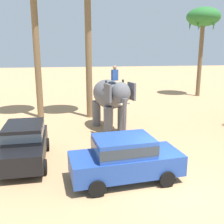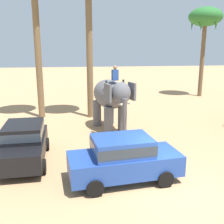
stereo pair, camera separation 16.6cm
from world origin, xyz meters
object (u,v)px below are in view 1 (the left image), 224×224
Objects in this scene: palm_tree_near_hut at (203,20)px; car_sedan_foreground at (125,157)px; car_parked_far_side at (25,142)px; elephant_with_mahout at (110,97)px.

car_sedan_foreground is at bearing -123.92° from palm_tree_near_hut.
car_parked_far_side is at bearing 149.85° from car_sedan_foreground.
car_sedan_foreground is 20.73m from palm_tree_near_hut.
elephant_with_mahout reaches higher than car_parked_far_side.
elephant_with_mahout is 15.55m from palm_tree_near_hut.
palm_tree_near_hut reaches higher than car_parked_far_side.
elephant_with_mahout reaches higher than car_sedan_foreground.
palm_tree_near_hut reaches higher than elephant_with_mahout.
car_sedan_foreground and car_parked_far_side have the same top height.
car_parked_far_side is at bearing -136.61° from palm_tree_near_hut.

